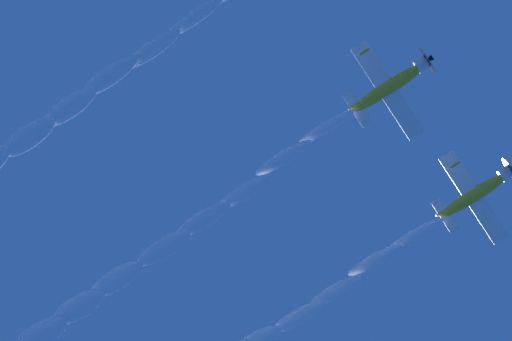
{
  "coord_description": "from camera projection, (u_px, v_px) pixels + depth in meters",
  "views": [
    {
      "loc": [
        14.73,
        14.18,
        1.82
      ],
      "look_at": [
        13.07,
        -11.24,
        77.05
      ],
      "focal_mm": 63.19,
      "sensor_mm": 36.0,
      "label": 1
    }
  ],
  "objects": [
    {
      "name": "airplane_right_wingman",
      "position": [
        391.0,
        86.0,
        78.02
      ],
      "size": [
        7.97,
        7.98,
        4.12
      ],
      "color": "gold"
    },
    {
      "name": "smoke_trail_right_wingman",
      "position": [
        76.0,
        310.0,
        80.26
      ],
      "size": [
        37.14,
        30.55,
        7.74
      ],
      "color": "white"
    },
    {
      "name": "airplane_left_wingman",
      "position": [
        477.0,
        193.0,
        83.11
      ],
      "size": [
        7.93,
        8.0,
        4.19
      ],
      "color": "gold"
    }
  ]
}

